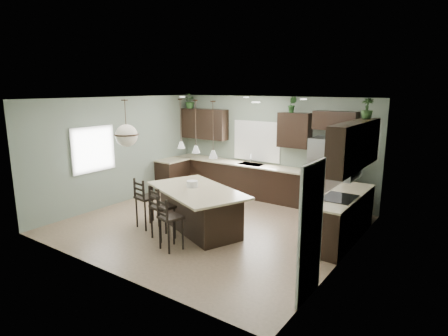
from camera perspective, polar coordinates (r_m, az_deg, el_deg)
ground at (r=8.55m, az=-2.11°, el=-8.60°), size 6.00×6.00×0.00m
pantry_door at (r=5.54m, az=13.06°, el=-9.47°), size 0.04×0.82×2.04m
window_back at (r=10.61m, az=5.05°, el=4.10°), size 1.35×0.02×1.00m
window_left at (r=9.72m, az=-19.35°, el=2.71°), size 0.02×1.10×1.00m
left_return_cabs at (r=11.34m, az=-7.84°, el=-1.09°), size 0.60×0.90×0.90m
left_return_countertop at (r=11.23m, az=-7.84°, el=1.23°), size 0.66×0.96×0.04m
back_lower_cabs at (r=10.81m, az=2.11°, el=-1.65°), size 4.20×0.60×0.90m
back_countertop at (r=10.69m, az=2.07°, el=0.78°), size 4.20×0.66×0.04m
sink_inset at (r=10.45m, az=4.14°, el=0.57°), size 0.70×0.45×0.01m
faucet at (r=10.40m, az=4.07°, el=1.33°), size 0.02×0.02×0.28m
back_upper_left at (r=11.40m, az=-3.00°, el=6.72°), size 1.55×0.34×0.90m
back_upper_right at (r=9.88m, az=10.70°, el=5.68°), size 0.85×0.34×0.90m
fridge_header at (r=9.46m, az=16.60°, el=6.93°), size 1.05×0.34×0.45m
right_lower_cabs at (r=7.98m, az=17.66°, el=-7.31°), size 0.60×2.35×0.90m
right_countertop at (r=7.85m, az=17.74°, el=-4.04°), size 0.66×2.35×0.04m
cooktop at (r=7.59m, az=17.13°, el=-4.36°), size 0.58×0.75×0.02m
wall_oven_front at (r=7.82m, az=14.90°, el=-7.54°), size 0.01×0.72×0.60m
right_upper_cabs at (r=7.59m, az=19.33°, el=3.28°), size 0.34×2.35×0.90m
microwave at (r=7.41m, az=18.15°, el=0.02°), size 0.40×0.75×0.40m
refrigerator at (r=9.49m, az=15.74°, el=-1.11°), size 0.90×0.74×1.85m
kitchen_island at (r=8.09m, az=-4.15°, el=-6.39°), size 2.68×2.13×0.92m
serving_dish at (r=8.10m, az=-4.87°, el=-2.43°), size 0.24×0.24×0.14m
bar_stool_left at (r=8.38m, az=-11.63°, el=-5.22°), size 0.48×0.48×1.13m
bar_stool_center at (r=7.72m, az=-9.32°, el=-6.70°), size 0.50×0.50×1.12m
bar_stool_right at (r=7.20m, az=-8.09°, el=-8.31°), size 0.47×0.47×1.06m
pendant_left at (r=8.33m, az=-6.63°, el=6.70°), size 0.17×0.17×1.10m
pendant_center at (r=7.71m, az=-4.35°, el=6.31°), size 0.17×0.17×1.10m
pendant_right at (r=7.10m, az=-1.68°, el=5.83°), size 0.17×0.17×1.10m
chandelier at (r=8.07m, az=-14.73°, el=6.63°), size 0.50×0.50×0.98m
plant_back_left at (r=11.66m, az=-5.17°, el=10.14°), size 0.48×0.44×0.45m
plant_back_right at (r=9.83m, az=10.36°, el=9.48°), size 0.24×0.21×0.40m
plant_right_wall at (r=8.29m, az=20.97°, el=8.47°), size 0.25×0.25×0.42m
room_shell at (r=8.11m, az=-2.20°, el=2.70°), size 6.00×6.00×6.00m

